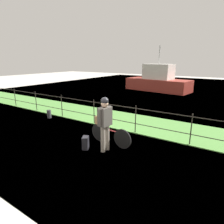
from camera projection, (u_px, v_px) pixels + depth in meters
ground_plane at (80, 145)px, 6.43m from camera, size 60.00×60.00×0.00m
grass_strip at (127, 121)px, 8.94m from camera, size 27.00×2.40×0.03m
harbor_water at (180, 93)px, 16.26m from camera, size 30.00×30.00×0.00m
iron_fence at (113, 113)px, 7.87m from camera, size 18.04×0.04×1.08m
bicycle_main at (110, 135)px, 6.42m from camera, size 1.60×0.20×0.64m
wooden_crate at (102, 120)px, 6.51m from camera, size 0.42×0.29×0.27m
terrier_dog at (102, 114)px, 6.44m from camera, size 0.32×0.16×0.18m
cyclist_person at (105, 120)px, 5.80m from camera, size 0.29×0.54×1.68m
backpack_on_paving at (86, 143)px, 6.13m from camera, size 0.29×0.33×0.40m
mooring_bollard at (49, 114)px, 9.37m from camera, size 0.20×0.20×0.39m
moored_boat_near at (158, 81)px, 17.49m from camera, size 5.91×2.91×3.94m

